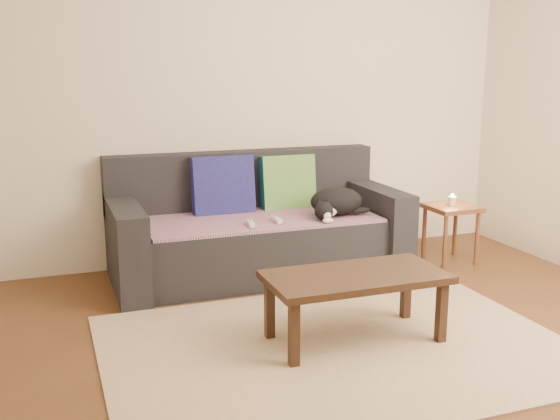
{
  "coord_description": "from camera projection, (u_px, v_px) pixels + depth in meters",
  "views": [
    {
      "loc": [
        -1.44,
        -2.87,
        1.52
      ],
      "look_at": [
        0.05,
        1.2,
        0.55
      ],
      "focal_mm": 42.0,
      "sensor_mm": 36.0,
      "label": 1
    }
  ],
  "objects": [
    {
      "name": "wii_remote_b",
      "position": [
        277.0,
        220.0,
        4.57
      ],
      "size": [
        0.04,
        0.15,
        0.03
      ],
      "primitive_type": "cube",
      "rotation": [
        0.0,
        0.0,
        1.55
      ],
      "color": "white",
      "rests_on": "throw_blanket"
    },
    {
      "name": "back_wall",
      "position": [
        238.0,
        93.0,
        4.99
      ],
      "size": [
        4.5,
        0.04,
        2.6
      ],
      "primitive_type": "cube",
      "color": "beige",
      "rests_on": "ground"
    },
    {
      "name": "cat",
      "position": [
        335.0,
        202.0,
        4.74
      ],
      "size": [
        0.47,
        0.39,
        0.2
      ],
      "rotation": [
        0.0,
        0.0,
        0.12
      ],
      "color": "black",
      "rests_on": "throw_blanket"
    },
    {
      "name": "throw_blanket",
      "position": [
        260.0,
        219.0,
        4.71
      ],
      "size": [
        1.66,
        0.74,
        0.02
      ],
      "primitive_type": "cube",
      "color": "#472C53",
      "rests_on": "sofa"
    },
    {
      "name": "candle",
      "position": [
        452.0,
        201.0,
        5.05
      ],
      "size": [
        0.06,
        0.06,
        0.09
      ],
      "color": "beige",
      "rests_on": "side_table"
    },
    {
      "name": "wii_remote_a",
      "position": [
        251.0,
        223.0,
        4.47
      ],
      "size": [
        0.06,
        0.15,
        0.03
      ],
      "primitive_type": "cube",
      "rotation": [
        0.0,
        0.0,
        1.44
      ],
      "color": "white",
      "rests_on": "throw_blanket"
    },
    {
      "name": "side_table",
      "position": [
        451.0,
        215.0,
        5.08
      ],
      "size": [
        0.36,
        0.36,
        0.45
      ],
      "color": "brown",
      "rests_on": "ground"
    },
    {
      "name": "cushion_navy",
      "position": [
        223.0,
        187.0,
        4.83
      ],
      "size": [
        0.46,
        0.18,
        0.47
      ],
      "primitive_type": "cube",
      "rotation": [
        -0.14,
        0.0,
        0.0
      ],
      "color": "#12124D",
      "rests_on": "throw_blanket"
    },
    {
      "name": "sofa",
      "position": [
        256.0,
        232.0,
        4.82
      ],
      "size": [
        2.1,
        0.94,
        0.87
      ],
      "color": "#232328",
      "rests_on": "ground"
    },
    {
      "name": "cushion_green",
      "position": [
        288.0,
        183.0,
        5.01
      ],
      "size": [
        0.42,
        0.16,
        0.43
      ],
      "primitive_type": "cube",
      "rotation": [
        -0.13,
        0.0,
        0.0
      ],
      "color": "#0E5C59",
      "rests_on": "throw_blanket"
    },
    {
      "name": "rug",
      "position": [
        337.0,
        347.0,
        3.58
      ],
      "size": [
        2.5,
        1.8,
        0.01
      ],
      "primitive_type": "cube",
      "color": "tan",
      "rests_on": "ground"
    },
    {
      "name": "coffee_table",
      "position": [
        356.0,
        282.0,
        3.6
      ],
      "size": [
        0.99,
        0.5,
        0.4
      ],
      "color": "#322113",
      "rests_on": "rug"
    },
    {
      "name": "ground",
      "position": [
        349.0,
        359.0,
        3.44
      ],
      "size": [
        4.5,
        4.5,
        0.0
      ],
      "primitive_type": "plane",
      "color": "brown",
      "rests_on": "ground"
    }
  ]
}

